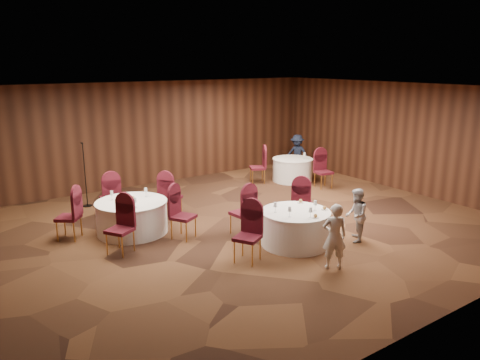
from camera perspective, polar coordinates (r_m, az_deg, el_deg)
ground at (r=10.99m, az=-0.26°, el=-5.93°), size 12.00×12.00×0.00m
room_shell at (r=10.47m, az=-0.28°, el=4.21°), size 12.00×12.00×12.00m
table_main at (r=10.03m, az=6.75°, el=-5.77°), size 1.47×1.47×0.74m
table_left at (r=10.91m, az=-13.02°, el=-4.38°), size 1.61×1.61×0.74m
table_right at (r=15.28m, az=6.42°, el=1.28°), size 1.30×1.30×0.74m
chairs_main at (r=10.27m, az=3.13°, el=-4.46°), size 3.09×1.92×1.00m
chairs_left at (r=10.93m, az=-13.12°, el=-3.66°), size 3.25×2.96×1.00m
chairs_right at (r=14.71m, az=6.11°, el=1.27°), size 1.95×2.31×1.00m
tabletop_main at (r=9.85m, az=7.99°, el=-3.36°), size 1.08×1.09×0.22m
tabletop_left at (r=10.78m, az=-13.15°, el=-2.13°), size 0.82×0.89×0.22m
tabletop_right at (r=15.13m, az=7.88°, el=3.13°), size 0.08×0.08×0.22m
mic_stand at (r=13.14m, az=-18.25°, el=-0.88°), size 0.24×0.24×1.74m
woman_a at (r=8.94m, az=11.44°, el=-6.75°), size 0.55×0.50×1.27m
woman_b at (r=10.37m, az=13.96°, el=-4.19°), size 0.72×0.71×1.17m
man_c at (r=16.32m, az=6.98°, el=3.17°), size 0.82×1.00×1.34m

